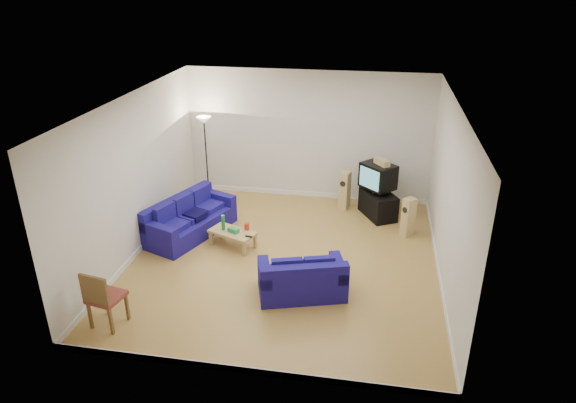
% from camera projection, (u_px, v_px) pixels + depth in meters
% --- Properties ---
extents(room, '(6.01, 6.51, 3.21)m').
position_uv_depth(room, '(284.00, 189.00, 9.66)').
color(room, olive).
rests_on(room, ground).
extents(sofa_three_seat, '(1.64, 2.32, 0.82)m').
position_uv_depth(sofa_three_seat, '(189.00, 221.00, 11.19)').
color(sofa_three_seat, navy).
rests_on(sofa_three_seat, ground).
extents(sofa_loveseat, '(1.70, 1.25, 0.76)m').
position_uv_depth(sofa_loveseat, '(302.00, 281.00, 9.06)').
color(sofa_loveseat, navy).
rests_on(sofa_loveseat, ground).
extents(coffee_table, '(1.08, 0.81, 0.35)m').
position_uv_depth(coffee_table, '(233.00, 234.00, 10.67)').
color(coffee_table, tan).
rests_on(coffee_table, ground).
extents(bottle, '(0.11, 0.11, 0.33)m').
position_uv_depth(bottle, '(223.00, 223.00, 10.65)').
color(bottle, '#197233').
rests_on(bottle, coffee_table).
extents(tissue_box, '(0.26, 0.22, 0.09)m').
position_uv_depth(tissue_box, '(233.00, 230.00, 10.60)').
color(tissue_box, green).
rests_on(tissue_box, coffee_table).
extents(red_canister, '(0.15, 0.15, 0.15)m').
position_uv_depth(red_canister, '(247.00, 226.00, 10.69)').
color(red_canister, red).
rests_on(red_canister, coffee_table).
extents(remote, '(0.16, 0.07, 0.02)m').
position_uv_depth(remote, '(249.00, 236.00, 10.42)').
color(remote, black).
rests_on(remote, coffee_table).
extents(tv_stand, '(0.95, 1.13, 0.60)m').
position_uv_depth(tv_stand, '(378.00, 204.00, 12.00)').
color(tv_stand, black).
rests_on(tv_stand, ground).
extents(av_receiver, '(0.48, 0.52, 0.10)m').
position_uv_depth(av_receiver, '(377.00, 190.00, 11.90)').
color(av_receiver, black).
rests_on(av_receiver, tv_stand).
extents(television, '(0.92, 0.91, 0.58)m').
position_uv_depth(television, '(378.00, 176.00, 11.78)').
color(television, black).
rests_on(television, av_receiver).
extents(centre_speaker, '(0.38, 0.44, 0.15)m').
position_uv_depth(centre_speaker, '(382.00, 162.00, 11.59)').
color(centre_speaker, tan).
rests_on(centre_speaker, television).
extents(speaker_left, '(0.29, 0.33, 0.94)m').
position_uv_depth(speaker_left, '(345.00, 190.00, 12.33)').
color(speaker_left, tan).
rests_on(speaker_left, ground).
extents(speaker_right, '(0.32, 0.32, 0.87)m').
position_uv_depth(speaker_right, '(408.00, 217.00, 11.07)').
color(speaker_right, tan).
rests_on(speaker_right, ground).
extents(floor_lamp, '(0.36, 0.36, 2.11)m').
position_uv_depth(floor_lamp, '(205.00, 132.00, 12.39)').
color(floor_lamp, black).
rests_on(floor_lamp, ground).
extents(dining_chair, '(0.58, 0.58, 1.04)m').
position_uv_depth(dining_chair, '(103.00, 296.00, 8.12)').
color(dining_chair, brown).
rests_on(dining_chair, ground).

